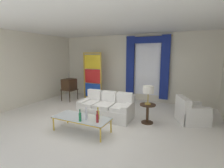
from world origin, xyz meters
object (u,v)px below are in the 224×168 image
(bottle_blue_decanter, at_px, (98,114))
(peacock_figurine, at_px, (95,97))
(vintage_tv, at_px, (69,85))
(couch_white_long, at_px, (107,108))
(table_lamp_brass, at_px, (148,90))
(round_side_table, at_px, (147,112))
(bottle_amber_squat, at_px, (97,118))
(bottle_ruby_flask, at_px, (80,116))
(armchair_white, at_px, (190,113))
(bottle_crystal_tall, at_px, (86,115))
(stained_glass_divider, at_px, (93,77))
(coffee_table, at_px, (82,118))

(bottle_blue_decanter, xyz_separation_m, peacock_figurine, (-1.67, 2.61, -0.32))
(vintage_tv, bearing_deg, couch_white_long, -24.49)
(table_lamp_brass, bearing_deg, peacock_figurine, 153.74)
(vintage_tv, bearing_deg, round_side_table, -15.85)
(bottle_amber_squat, bearing_deg, bottle_ruby_flask, -163.89)
(couch_white_long, distance_m, armchair_white, 2.65)
(bottle_amber_squat, xyz_separation_m, vintage_tv, (-3.03, 2.60, 0.20))
(bottle_ruby_flask, bearing_deg, bottle_blue_decanter, 44.04)
(bottle_blue_decanter, xyz_separation_m, bottle_crystal_tall, (-0.24, -0.18, 0.01))
(vintage_tv, bearing_deg, armchair_white, -5.44)
(bottle_blue_decanter, bearing_deg, peacock_figurine, 122.67)
(bottle_amber_squat, bearing_deg, armchair_white, 45.27)
(peacock_figurine, distance_m, table_lamp_brass, 3.09)
(bottle_ruby_flask, xyz_separation_m, stained_glass_divider, (-1.71, 3.34, 0.52))
(bottle_crystal_tall, relative_size, peacock_figurine, 0.58)
(peacock_figurine, bearing_deg, table_lamp_brass, -26.26)
(couch_white_long, relative_size, vintage_tv, 1.32)
(bottle_crystal_tall, distance_m, round_side_table, 1.93)
(bottle_amber_squat, height_order, table_lamp_brass, table_lamp_brass)
(bottle_blue_decanter, distance_m, round_side_table, 1.64)
(bottle_crystal_tall, bearing_deg, couch_white_long, 95.10)
(coffee_table, height_order, armchair_white, armchair_white)
(bottle_amber_squat, relative_size, table_lamp_brass, 0.53)
(bottle_crystal_tall, distance_m, peacock_figurine, 3.14)
(bottle_blue_decanter, xyz_separation_m, table_lamp_brass, (1.00, 1.29, 0.49))
(bottle_amber_squat, distance_m, stained_glass_divider, 3.90)
(bottle_blue_decanter, distance_m, bottle_ruby_flask, 0.47)
(bottle_crystal_tall, relative_size, armchair_white, 0.33)
(armchair_white, relative_size, table_lamp_brass, 1.88)
(bottle_blue_decanter, distance_m, vintage_tv, 3.79)
(vintage_tv, relative_size, armchair_white, 1.26)
(armchair_white, bearing_deg, vintage_tv, 174.56)
(stained_glass_divider, distance_m, table_lamp_brass, 3.50)
(bottle_blue_decanter, height_order, stained_glass_divider, stained_glass_divider)
(stained_glass_divider, xyz_separation_m, table_lamp_brass, (3.04, -1.72, -0.03))
(armchair_white, xyz_separation_m, round_side_table, (-1.19, -0.63, 0.07))
(table_lamp_brass, bearing_deg, stained_glass_divider, 150.46)
(couch_white_long, distance_m, bottle_crystal_tall, 1.44)
(bottle_ruby_flask, relative_size, peacock_figurine, 0.53)
(coffee_table, xyz_separation_m, bottle_blue_decanter, (0.47, 0.08, 0.16))
(bottle_ruby_flask, distance_m, table_lamp_brass, 2.15)
(bottle_amber_squat, height_order, round_side_table, bottle_amber_squat)
(bottle_blue_decanter, bearing_deg, bottle_ruby_flask, -135.96)
(bottle_amber_squat, distance_m, peacock_figurine, 3.33)
(bottle_blue_decanter, relative_size, armchair_white, 0.30)
(couch_white_long, height_order, stained_glass_divider, stained_glass_divider)
(bottle_blue_decanter, xyz_separation_m, round_side_table, (1.00, 1.29, -0.18))
(bottle_blue_decanter, bearing_deg, stained_glass_divider, 124.15)
(bottle_amber_squat, bearing_deg, stained_glass_divider, 123.70)
(bottle_blue_decanter, xyz_separation_m, bottle_amber_squat, (0.10, -0.20, -0.01))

